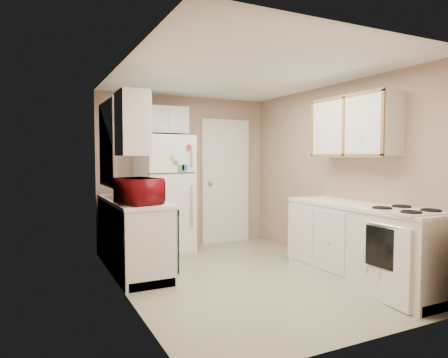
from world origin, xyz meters
name	(u,v)px	position (x,y,z in m)	size (l,w,h in m)	color
floor	(242,277)	(0.00, 0.00, 0.00)	(3.80, 3.80, 0.00)	#ACA88B
ceiling	(243,74)	(0.00, 0.00, 2.40)	(3.80, 3.80, 0.00)	white
wall_left	(124,180)	(-1.40, 0.00, 1.20)	(3.80, 3.80, 0.00)	tan
wall_right	(334,175)	(1.40, 0.00, 1.20)	(3.80, 3.80, 0.00)	tan
wall_back	(186,172)	(0.00, 1.90, 1.20)	(2.80, 2.80, 0.00)	tan
wall_front	(364,188)	(0.00, -1.90, 1.20)	(2.80, 2.80, 0.00)	tan
left_counter	(133,234)	(-1.10, 0.90, 0.45)	(0.60, 1.80, 0.90)	silver
dishwasher	(170,238)	(-0.81, 0.30, 0.49)	(0.03, 0.58, 0.72)	black
sink	(130,201)	(-1.10, 1.05, 0.86)	(0.54, 0.74, 0.16)	gray
microwave	(139,191)	(-1.15, 0.35, 1.05)	(0.30, 0.54, 0.36)	maroon
soap_bottle	(120,189)	(-1.15, 1.43, 1.00)	(0.09, 0.10, 0.21)	white
window_blinds	(108,144)	(-1.36, 1.05, 1.60)	(0.10, 0.98, 1.08)	silver
upper_cabinet_left	(132,123)	(-1.25, 0.22, 1.80)	(0.30, 0.45, 0.70)	silver
refrigerator	(164,194)	(-0.46, 1.59, 0.88)	(0.72, 0.70, 1.75)	white
cabinet_over_fridge	(164,120)	(-0.40, 1.75, 2.00)	(0.70, 0.30, 0.40)	silver
interior_door	(226,182)	(0.70, 1.86, 1.02)	(0.86, 0.06, 2.08)	white
right_counter	(361,244)	(1.10, -0.80, 0.45)	(0.60, 2.00, 0.90)	silver
stove	(405,261)	(1.07, -1.41, 0.40)	(0.53, 0.66, 0.80)	white
upper_cabinet_right	(354,127)	(1.25, -0.50, 1.80)	(0.30, 1.20, 0.70)	silver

